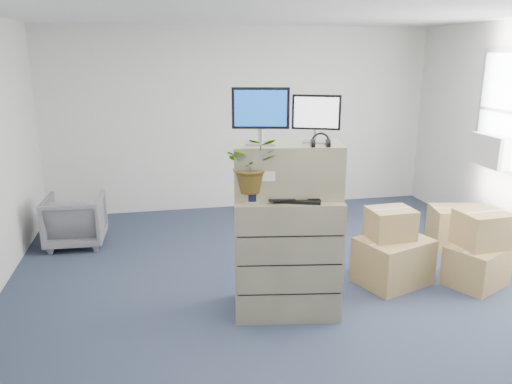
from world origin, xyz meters
TOP-DOWN VIEW (x-y plane):
  - ground at (0.00, 0.00)m, footprint 7.00×7.00m
  - wall_back at (0.00, 3.51)m, footprint 6.00×0.02m
  - ac_unit at (2.87, 1.40)m, footprint 0.24×0.60m
  - filing_cabinet_lower at (-0.18, 0.08)m, footprint 1.05×0.74m
  - filing_cabinet_upper at (-0.17, 0.13)m, footprint 1.04×0.63m
  - monitor_left at (-0.42, 0.13)m, footprint 0.50×0.25m
  - monitor_right at (0.08, 0.12)m, footprint 0.41×0.24m
  - headphones at (0.06, -0.09)m, footprint 0.16×0.04m
  - keyboard at (-0.17, -0.04)m, footprint 0.56×0.39m
  - mouse at (0.18, -0.06)m, footprint 0.10×0.07m
  - water_bottle at (-0.09, 0.16)m, footprint 0.07×0.07m
  - phone_dock at (-0.21, 0.13)m, footprint 0.07×0.06m
  - external_drive at (0.16, 0.14)m, footprint 0.24×0.19m
  - tissue_box at (0.16, 0.15)m, footprint 0.25×0.16m
  - potted_plant at (-0.52, 0.02)m, footprint 0.49×0.53m
  - office_chair at (-2.40, 2.26)m, footprint 0.73×0.69m
  - cardboard_boxes at (1.73, 0.57)m, footprint 2.15×1.66m

SIDE VIEW (x-z plane):
  - ground at x=0.00m, z-range 0.00..0.00m
  - cardboard_boxes at x=1.73m, z-range -0.08..0.74m
  - office_chair at x=-2.40m, z-range 0.00..0.73m
  - filing_cabinet_lower at x=-0.18m, z-range 0.00..1.13m
  - keyboard at x=-0.17m, z-range 1.13..1.16m
  - mouse at x=0.18m, z-range 1.13..1.17m
  - external_drive at x=0.16m, z-range 1.13..1.20m
  - phone_dock at x=-0.21m, z-range 1.11..1.25m
  - ac_unit at x=2.87m, z-range 1.00..1.40m
  - tissue_box at x=0.16m, z-range 1.20..1.29m
  - water_bottle at x=-0.09m, z-range 1.13..1.39m
  - filing_cabinet_upper at x=-0.17m, z-range 1.13..1.62m
  - wall_back at x=0.00m, z-range 0.00..2.80m
  - potted_plant at x=-0.52m, z-range 1.17..1.64m
  - headphones at x=0.06m, z-range 1.58..1.75m
  - monitor_right at x=0.08m, z-range 1.65..2.07m
  - monitor_left at x=-0.42m, z-range 1.65..2.15m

